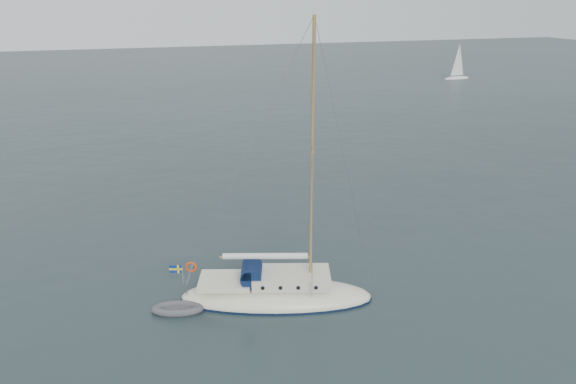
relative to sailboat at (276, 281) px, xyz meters
name	(u,v)px	position (x,y,z in m)	size (l,w,h in m)	color
ground	(287,275)	(1.35, 2.47, -1.12)	(300.00, 300.00, 0.00)	black
sailboat	(276,281)	(0.00, 0.00, 0.00)	(10.40, 3.11, 14.81)	beige
dinghy	(177,309)	(-5.04, 0.41, -0.95)	(2.63, 1.19, 0.38)	#4D4C51
distant_yacht_b	(458,62)	(55.60, 67.37, 1.94)	(5.41, 2.88, 7.16)	silver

